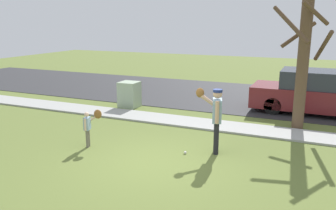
{
  "coord_description": "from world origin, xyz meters",
  "views": [
    {
      "loc": [
        3.58,
        -7.4,
        3.45
      ],
      "look_at": [
        -0.5,
        1.93,
        1.0
      ],
      "focal_mm": 37.55,
      "sensor_mm": 36.0,
      "label": 1
    }
  ],
  "objects_px": {
    "person_adult": "(215,114)",
    "parked_suv_maroon": "(316,93)",
    "baseball": "(185,152)",
    "utility_cabinet": "(129,94)",
    "person_child": "(90,123)",
    "street_tree_near": "(303,61)"
  },
  "relations": [
    {
      "from": "person_child",
      "to": "parked_suv_maroon",
      "type": "distance_m",
      "value": 8.58
    },
    {
      "from": "person_adult",
      "to": "parked_suv_maroon",
      "type": "xyz_separation_m",
      "value": [
        2.35,
        5.52,
        -0.29
      ]
    },
    {
      "from": "street_tree_near",
      "to": "parked_suv_maroon",
      "type": "relative_size",
      "value": 0.88
    },
    {
      "from": "person_adult",
      "to": "baseball",
      "type": "relative_size",
      "value": 23.45
    },
    {
      "from": "person_adult",
      "to": "utility_cabinet",
      "type": "distance_m",
      "value": 5.91
    },
    {
      "from": "person_child",
      "to": "street_tree_near",
      "type": "xyz_separation_m",
      "value": [
        5.19,
        4.12,
        1.54
      ]
    },
    {
      "from": "parked_suv_maroon",
      "to": "utility_cabinet",
      "type": "bearing_deg",
      "value": 15.35
    },
    {
      "from": "person_child",
      "to": "utility_cabinet",
      "type": "xyz_separation_m",
      "value": [
        -1.34,
        4.53,
        -0.16
      ]
    },
    {
      "from": "person_child",
      "to": "baseball",
      "type": "xyz_separation_m",
      "value": [
        2.63,
        0.53,
        -0.64
      ]
    },
    {
      "from": "street_tree_near",
      "to": "parked_suv_maroon",
      "type": "distance_m",
      "value": 2.77
    },
    {
      "from": "baseball",
      "to": "parked_suv_maroon",
      "type": "xyz_separation_m",
      "value": [
        3.03,
        5.92,
        0.75
      ]
    },
    {
      "from": "person_adult",
      "to": "parked_suv_maroon",
      "type": "height_order",
      "value": "person_adult"
    },
    {
      "from": "baseball",
      "to": "utility_cabinet",
      "type": "relative_size",
      "value": 0.07
    },
    {
      "from": "utility_cabinet",
      "to": "street_tree_near",
      "type": "distance_m",
      "value": 6.77
    },
    {
      "from": "person_adult",
      "to": "street_tree_near",
      "type": "relative_size",
      "value": 0.42
    },
    {
      "from": "person_adult",
      "to": "utility_cabinet",
      "type": "relative_size",
      "value": 1.68
    },
    {
      "from": "utility_cabinet",
      "to": "person_child",
      "type": "bearing_deg",
      "value": -73.46
    },
    {
      "from": "person_adult",
      "to": "person_child",
      "type": "bearing_deg",
      "value": -0.38
    },
    {
      "from": "utility_cabinet",
      "to": "street_tree_near",
      "type": "xyz_separation_m",
      "value": [
        6.54,
        -0.41,
        1.7
      ]
    },
    {
      "from": "person_adult",
      "to": "person_child",
      "type": "relative_size",
      "value": 1.65
    },
    {
      "from": "person_child",
      "to": "street_tree_near",
      "type": "distance_m",
      "value": 6.8
    },
    {
      "from": "person_child",
      "to": "baseball",
      "type": "relative_size",
      "value": 14.19
    }
  ]
}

